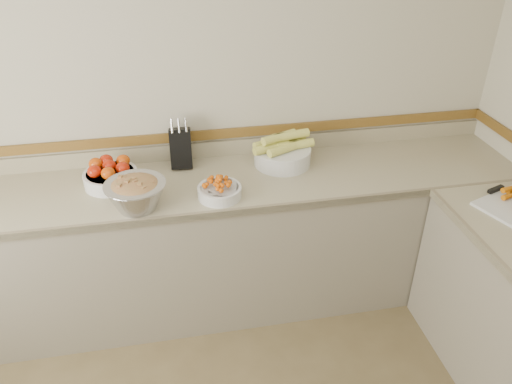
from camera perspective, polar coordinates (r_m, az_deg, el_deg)
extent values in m
plane|color=#B7B097|center=(3.00, -9.09, 10.64)|extent=(4.00, 0.00, 4.00)
cube|color=gray|center=(2.89, -8.05, 0.59)|extent=(4.00, 0.65, 0.04)
cube|color=gray|center=(3.14, -7.45, -6.47)|extent=(4.00, 0.63, 0.86)
cube|color=#776A50|center=(2.62, -7.58, -2.88)|extent=(4.00, 0.02, 0.04)
cube|color=gray|center=(3.13, -8.55, 4.59)|extent=(4.00, 0.02, 0.10)
cube|color=brown|center=(3.09, -8.69, 6.22)|extent=(4.00, 0.02, 0.06)
cube|color=black|center=(3.02, -8.59, 4.97)|extent=(0.13, 0.16, 0.25)
cylinder|color=silver|center=(2.94, -9.59, 7.27)|extent=(0.02, 0.03, 0.07)
cylinder|color=silver|center=(2.94, -8.79, 7.35)|extent=(0.02, 0.03, 0.07)
cylinder|color=silver|center=(2.94, -7.99, 7.42)|extent=(0.02, 0.03, 0.07)
cylinder|color=silver|center=(2.96, -9.61, 7.47)|extent=(0.02, 0.03, 0.07)
cylinder|color=silver|center=(2.96, -8.82, 7.54)|extent=(0.02, 0.03, 0.07)
cylinder|color=silver|center=(2.96, -8.03, 7.62)|extent=(0.02, 0.03, 0.07)
cylinder|color=silver|center=(2.98, -9.63, 7.66)|extent=(0.02, 0.03, 0.07)
cylinder|color=silver|center=(2.98, -8.85, 7.73)|extent=(0.02, 0.03, 0.07)
cylinder|color=silver|center=(2.98, -8.06, 7.81)|extent=(0.02, 0.03, 0.07)
cylinder|color=silver|center=(2.94, -16.24, 1.51)|extent=(0.30, 0.30, 0.08)
torus|color=silver|center=(2.93, -16.34, 2.09)|extent=(0.30, 0.30, 0.01)
cylinder|color=white|center=(2.93, -16.34, 2.09)|extent=(0.27, 0.27, 0.01)
ellipsoid|color=#AC1B06|center=(2.88, -17.98, 2.25)|extent=(0.08, 0.08, 0.07)
ellipsoid|color=#BC3F06|center=(2.84, -16.54, 2.06)|extent=(0.08, 0.08, 0.07)
ellipsoid|color=#AC1B06|center=(2.87, -15.01, 2.65)|extent=(0.08, 0.08, 0.07)
ellipsoid|color=#BC3F06|center=(2.96, -17.84, 3.08)|extent=(0.08, 0.08, 0.07)
ellipsoid|color=#AC1B06|center=(2.92, -16.44, 2.92)|extent=(0.08, 0.08, 0.07)
ellipsoid|color=#BC3F06|center=(2.95, -14.94, 3.48)|extent=(0.08, 0.08, 0.07)
ellipsoid|color=#AC1B06|center=(2.98, -16.75, 3.47)|extent=(0.08, 0.08, 0.07)
cylinder|color=silver|center=(2.72, -4.18, 0.02)|extent=(0.24, 0.24, 0.06)
torus|color=silver|center=(2.71, -4.20, 0.47)|extent=(0.24, 0.24, 0.01)
cylinder|color=white|center=(2.71, -4.20, 0.47)|extent=(0.21, 0.21, 0.01)
sphere|color=#C34D06|center=(2.63, -4.00, 0.16)|extent=(0.03, 0.03, 0.03)
sphere|color=#C34D06|center=(2.65, -4.92, 0.47)|extent=(0.03, 0.03, 0.03)
sphere|color=#C34D06|center=(2.70, -4.72, 1.48)|extent=(0.03, 0.03, 0.03)
sphere|color=#C34D06|center=(2.67, -3.22, 0.84)|extent=(0.03, 0.03, 0.03)
sphere|color=#C34D06|center=(2.76, -3.41, 1.68)|extent=(0.03, 0.03, 0.03)
sphere|color=#C34D06|center=(2.71, -3.74, 1.61)|extent=(0.03, 0.03, 0.03)
sphere|color=#C34D06|center=(2.70, -5.02, 1.33)|extent=(0.03, 0.03, 0.03)
sphere|color=#C34D06|center=(2.65, -4.04, 0.64)|extent=(0.03, 0.03, 0.03)
sphere|color=#C34D06|center=(2.65, -3.86, 0.69)|extent=(0.03, 0.03, 0.03)
sphere|color=#C34D06|center=(2.70, -3.99, 1.62)|extent=(0.03, 0.03, 0.03)
sphere|color=#C34D06|center=(2.73, -5.69, 1.28)|extent=(0.03, 0.03, 0.03)
sphere|color=#C34D06|center=(2.69, -5.58, 0.99)|extent=(0.03, 0.03, 0.03)
sphere|color=#C34D06|center=(2.69, -3.03, 1.10)|extent=(0.03, 0.03, 0.03)
sphere|color=#C34D06|center=(2.67, -3.89, 1.22)|extent=(0.03, 0.03, 0.03)
sphere|color=#C34D06|center=(2.67, -2.89, 0.84)|extent=(0.03, 0.03, 0.03)
sphere|color=#C34D06|center=(2.71, -5.85, 0.96)|extent=(0.03, 0.03, 0.03)
sphere|color=#C34D06|center=(2.69, -5.94, 0.77)|extent=(0.03, 0.03, 0.03)
sphere|color=#C34D06|center=(2.66, -5.83, 0.29)|extent=(0.03, 0.03, 0.03)
sphere|color=#C34D06|center=(2.65, -4.49, 0.40)|extent=(0.03, 0.03, 0.03)
sphere|color=#C34D06|center=(2.69, -4.67, 1.40)|extent=(0.03, 0.03, 0.03)
sphere|color=#C34D06|center=(2.70, -4.43, 1.45)|extent=(0.03, 0.03, 0.03)
sphere|color=#C34D06|center=(2.67, -5.59, 0.60)|extent=(0.03, 0.03, 0.03)
sphere|color=#C34D06|center=(2.68, -4.03, 1.17)|extent=(0.03, 0.03, 0.03)
sphere|color=#C34D06|center=(2.75, -5.67, 1.38)|extent=(0.03, 0.03, 0.03)
sphere|color=#C34D06|center=(2.67, -3.10, 0.92)|extent=(0.03, 0.03, 0.03)
sphere|color=#C34D06|center=(2.69, -4.11, 1.50)|extent=(0.03, 0.03, 0.03)
sphere|color=#C34D06|center=(2.69, -5.23, 1.14)|extent=(0.03, 0.03, 0.03)
sphere|color=#C34D06|center=(2.71, -5.55, 1.10)|extent=(0.03, 0.03, 0.03)
sphere|color=#C34D06|center=(2.66, -3.19, 0.80)|extent=(0.03, 0.03, 0.03)
sphere|color=#C34D06|center=(2.70, -2.66, 1.04)|extent=(0.03, 0.03, 0.03)
sphere|color=#C34D06|center=(2.67, -5.86, 0.44)|extent=(0.03, 0.03, 0.03)
sphere|color=#C34D06|center=(2.68, -4.05, 1.42)|extent=(0.03, 0.03, 0.03)
sphere|color=#C34D06|center=(2.67, -4.35, 1.10)|extent=(0.03, 0.03, 0.03)
cylinder|color=silver|center=(3.05, 3.03, 4.12)|extent=(0.34, 0.34, 0.10)
torus|color=silver|center=(3.03, 3.05, 4.89)|extent=(0.35, 0.35, 0.01)
cylinder|color=#CECB56|center=(2.98, 1.77, 5.11)|extent=(0.23, 0.12, 0.05)
cylinder|color=#CECB56|center=(2.97, 3.30, 4.98)|extent=(0.23, 0.14, 0.05)
cylinder|color=#CECB56|center=(3.01, 4.53, 5.38)|extent=(0.24, 0.09, 0.05)
cylinder|color=#CECB56|center=(3.04, 1.70, 5.69)|extent=(0.23, 0.13, 0.05)
cylinder|color=#CECB56|center=(3.07, 3.55, 5.93)|extent=(0.23, 0.07, 0.05)
cylinder|color=#CECB56|center=(2.98, 2.67, 6.27)|extent=(0.23, 0.14, 0.05)
cylinder|color=#CECB56|center=(3.01, 4.00, 6.48)|extent=(0.24, 0.10, 0.05)
cylinder|color=#B2B2BA|center=(2.67, -13.52, -0.44)|extent=(0.32, 0.32, 0.15)
torus|color=#B2B2BA|center=(2.64, -13.70, 0.84)|extent=(0.32, 0.32, 0.01)
ellipsoid|color=maroon|center=(2.64, -13.67, 0.61)|extent=(0.26, 0.26, 0.08)
cube|color=maroon|center=(2.58, -13.15, 0.85)|extent=(0.02, 0.02, 0.02)
cube|color=#72A550|center=(2.62, -12.86, 1.07)|extent=(0.03, 0.03, 0.02)
cube|color=maroon|center=(2.57, -12.72, 0.41)|extent=(0.03, 0.03, 0.02)
cube|color=#72A550|center=(2.66, -12.87, 1.53)|extent=(0.02, 0.02, 0.02)
cube|color=maroon|center=(2.66, -14.12, 1.21)|extent=(0.03, 0.03, 0.02)
cube|color=#72A550|center=(2.68, -14.97, 1.49)|extent=(0.03, 0.03, 0.02)
cube|color=maroon|center=(2.61, -13.66, 1.15)|extent=(0.03, 0.03, 0.02)
cube|color=#72A550|center=(2.61, -14.50, 1.13)|extent=(0.03, 0.03, 0.02)
cube|color=maroon|center=(2.60, -15.39, 0.66)|extent=(0.03, 0.03, 0.02)
cube|color=#72A550|center=(2.67, -15.26, 1.62)|extent=(0.03, 0.03, 0.02)
cube|color=maroon|center=(2.63, -13.78, 1.41)|extent=(0.03, 0.03, 0.02)
cube|color=#72A550|center=(2.62, -11.74, 1.06)|extent=(0.03, 0.03, 0.02)
cube|color=maroon|center=(2.67, -14.84, 1.49)|extent=(0.03, 0.03, 0.02)
cube|color=#72A550|center=(2.64, -13.98, 1.40)|extent=(0.03, 0.03, 0.02)
cube|color=black|center=(3.05, 25.71, 0.28)|extent=(0.11, 0.06, 0.02)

